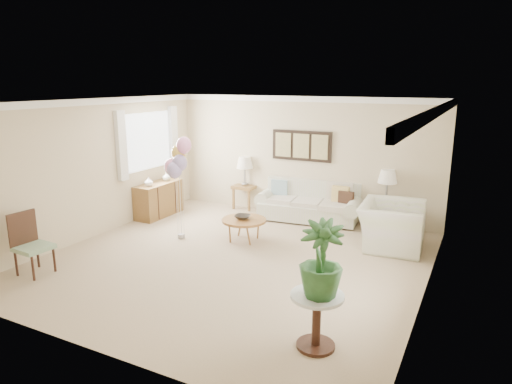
% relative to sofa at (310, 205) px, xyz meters
% --- Properties ---
extents(ground_plane, '(6.00, 6.00, 0.00)m').
position_rel_sofa_xyz_m(ground_plane, '(-0.32, -2.71, -0.33)').
color(ground_plane, tan).
extents(room_shell, '(6.04, 6.04, 2.60)m').
position_rel_sofa_xyz_m(room_shell, '(-0.43, -2.61, 1.30)').
color(room_shell, '#C5B795').
rests_on(room_shell, ground).
extents(wall_art_triptych, '(1.35, 0.06, 0.65)m').
position_rel_sofa_xyz_m(wall_art_triptych, '(-0.32, 0.26, 1.22)').
color(wall_art_triptych, black).
rests_on(wall_art_triptych, ground).
extents(sofa, '(2.35, 1.06, 0.84)m').
position_rel_sofa_xyz_m(sofa, '(0.00, 0.00, 0.00)').
color(sofa, beige).
rests_on(sofa, ground).
extents(end_table_left, '(0.51, 0.46, 0.55)m').
position_rel_sofa_xyz_m(end_table_left, '(-1.67, 0.19, 0.13)').
color(end_table_left, olive).
rests_on(end_table_left, ground).
extents(end_table_right, '(0.49, 0.44, 0.53)m').
position_rel_sofa_xyz_m(end_table_right, '(1.56, 0.18, 0.12)').
color(end_table_right, olive).
rests_on(end_table_right, ground).
extents(lamp_left, '(0.38, 0.38, 0.67)m').
position_rel_sofa_xyz_m(lamp_left, '(-1.67, 0.19, 0.73)').
color(lamp_left, gray).
rests_on(lamp_left, end_table_left).
extents(lamp_right, '(0.38, 0.38, 0.67)m').
position_rel_sofa_xyz_m(lamp_right, '(1.56, 0.18, 0.71)').
color(lamp_right, gray).
rests_on(lamp_right, end_table_right).
extents(coffee_table, '(0.83, 0.83, 0.42)m').
position_rel_sofa_xyz_m(coffee_table, '(-0.62, -1.79, 0.06)').
color(coffee_table, brown).
rests_on(coffee_table, ground).
extents(decor_bowl, '(0.33, 0.33, 0.07)m').
position_rel_sofa_xyz_m(decor_bowl, '(-0.66, -1.78, 0.12)').
color(decor_bowl, '#2A2520').
rests_on(decor_bowl, coffee_table).
extents(armchair, '(1.17, 1.31, 0.80)m').
position_rel_sofa_xyz_m(armchair, '(1.88, -0.88, 0.07)').
color(armchair, beige).
rests_on(armchair, ground).
extents(side_table, '(0.60, 0.60, 0.65)m').
position_rel_sofa_xyz_m(side_table, '(1.77, -4.52, 0.16)').
color(side_table, silver).
rests_on(side_table, ground).
extents(potted_plant, '(0.59, 0.59, 0.84)m').
position_rel_sofa_xyz_m(potted_plant, '(1.81, -4.55, 0.74)').
color(potted_plant, '#254923').
rests_on(potted_plant, side_table).
extents(accent_chair, '(0.50, 0.50, 0.97)m').
position_rel_sofa_xyz_m(accent_chair, '(-2.85, -4.59, 0.17)').
color(accent_chair, gray).
rests_on(accent_chair, ground).
extents(credenza, '(0.46, 1.20, 0.74)m').
position_rel_sofa_xyz_m(credenza, '(-3.08, -1.21, 0.04)').
color(credenza, olive).
rests_on(credenza, ground).
extents(vase_white, '(0.21, 0.21, 0.19)m').
position_rel_sofa_xyz_m(vase_white, '(-3.06, -1.54, 0.50)').
color(vase_white, white).
rests_on(vase_white, credenza).
extents(vase_sage, '(0.22, 0.22, 0.19)m').
position_rel_sofa_xyz_m(vase_sage, '(-3.06, -0.93, 0.51)').
color(vase_sage, '#B4BCAC').
rests_on(vase_sage, credenza).
extents(balloon_cluster, '(0.49, 0.46, 1.94)m').
position_rel_sofa_xyz_m(balloon_cluster, '(-1.75, -2.24, 1.18)').
color(balloon_cluster, gray).
rests_on(balloon_cluster, ground).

